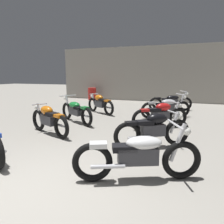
% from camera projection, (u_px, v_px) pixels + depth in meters
% --- Properties ---
extents(ground_plane, '(60.00, 60.00, 0.00)m').
position_uv_depth(ground_plane, '(19.00, 193.00, 3.14)').
color(ground_plane, gray).
extents(back_wall, '(13.02, 0.24, 3.60)m').
position_uv_depth(back_wall, '(152.00, 74.00, 13.68)').
color(back_wall, '#9E998E').
rests_on(back_wall, ground).
extents(motorcycle_left_row_1, '(1.85, 0.88, 0.88)m').
position_uv_depth(motorcycle_left_row_1, '(49.00, 119.00, 6.17)').
color(motorcycle_left_row_1, black).
rests_on(motorcycle_left_row_1, ground).
extents(motorcycle_left_row_2, '(1.91, 1.23, 0.97)m').
position_uv_depth(motorcycle_left_row_2, '(76.00, 110.00, 7.68)').
color(motorcycle_left_row_2, black).
rests_on(motorcycle_left_row_2, ground).
extents(motorcycle_left_row_3, '(1.73, 1.14, 0.88)m').
position_uv_depth(motorcycle_left_row_3, '(100.00, 103.00, 9.52)').
color(motorcycle_left_row_3, black).
rests_on(motorcycle_left_row_3, ground).
extents(motorcycle_right_row_0, '(2.03, 1.05, 0.97)m').
position_uv_depth(motorcycle_right_row_0, '(138.00, 155.00, 3.45)').
color(motorcycle_right_row_0, black).
rests_on(motorcycle_right_row_0, ground).
extents(motorcycle_right_row_1, '(1.70, 1.18, 0.88)m').
position_uv_depth(motorcycle_right_row_1, '(153.00, 129.00, 5.04)').
color(motorcycle_right_row_1, black).
rests_on(motorcycle_right_row_1, ground).
extents(motorcycle_right_row_2, '(1.68, 1.21, 0.88)m').
position_uv_depth(motorcycle_right_row_2, '(160.00, 115.00, 6.83)').
color(motorcycle_right_row_2, black).
rests_on(motorcycle_right_row_2, ground).
extents(motorcycle_right_row_3, '(1.90, 1.24, 0.97)m').
position_uv_depth(motorcycle_right_row_3, '(166.00, 107.00, 8.53)').
color(motorcycle_right_row_3, black).
rests_on(motorcycle_right_row_3, ground).
extents(motorcycle_right_row_4, '(2.02, 1.08, 0.97)m').
position_uv_depth(motorcycle_right_row_4, '(171.00, 102.00, 10.17)').
color(motorcycle_right_row_4, black).
rests_on(motorcycle_right_row_4, ground).
extents(oil_drum, '(0.59, 0.59, 0.85)m').
position_uv_depth(oil_drum, '(92.00, 94.00, 14.60)').
color(oil_drum, red).
rests_on(oil_drum, ground).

